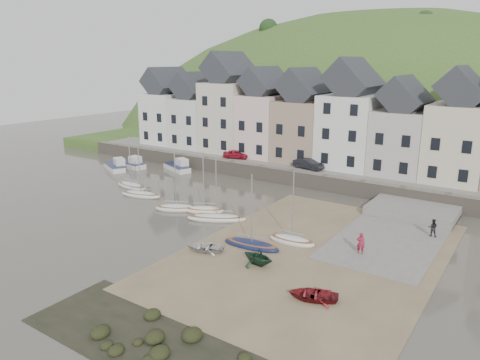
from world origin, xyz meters
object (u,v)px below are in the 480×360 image
Objects in this scene: person_red at (361,243)px; rowboat_red at (313,294)px; person_dark at (433,228)px; sailboat_0 at (132,186)px; car_right at (308,164)px; car_left at (236,154)px; rowboat_green at (258,256)px; rowboat_white at (205,247)px.

rowboat_red is at bearing 76.05° from person_red.
sailboat_0 is at bearing -5.13° from person_dark.
person_red reaches higher than rowboat_red.
car_right is (-12.92, 25.84, 1.86)m from rowboat_red.
car_right reaches higher than rowboat_red.
car_left is at bearing -49.55° from person_red.
car_left is at bearing -32.68° from person_dark.
sailboat_0 is 4.08× the size of person_dark.
person_red is at bearing 159.34° from rowboat_red.
person_red is 1.11× the size of person_dark.
rowboat_green is at bearing -21.47° from sailboat_0.
rowboat_green is at bearing 42.39° from person_dark.
rowboat_red is 15.64m from person_dark.
sailboat_0 is 2.11× the size of rowboat_white.
rowboat_green is 0.80× the size of rowboat_red.
rowboat_green is (4.73, 0.26, 0.35)m from rowboat_white.
sailboat_0 is 20.88m from rowboat_white.
car_left is (-27.75, 10.71, 1.29)m from person_dark.
sailboat_0 is 2.01× the size of rowboat_red.
rowboat_white is (18.63, -9.44, 0.11)m from sailboat_0.
person_dark is (3.91, 15.13, 0.51)m from rowboat_red.
sailboat_0 is 21.54m from car_right.
rowboat_white is 0.76× the size of car_right.
person_dark is at bearing -131.92° from person_red.
rowboat_green is at bearing 33.74° from person_red.
sailboat_0 is 32.95m from person_dark.
sailboat_0 is 15.37m from car_left.
person_red reaches higher than person_dark.
person_dark is 0.39× the size of car_right.
sailboat_0 reaches higher than rowboat_green.
rowboat_green is 0.64× the size of car_right.
rowboat_green is at bearing 70.35° from rowboat_white.
sailboat_0 is 29.12m from person_red.
car_right is (-13.04, 17.64, 1.27)m from person_red.
car_left is at bearing -157.19° from rowboat_red.
car_right is (-16.84, 10.71, 1.35)m from person_dark.
car_left is at bearing 70.92° from sailboat_0.
car_left is at bearing 99.27° from car_right.
person_dark is (3.80, 6.93, -0.09)m from person_red.
rowboat_white is 27.54m from car_left.
rowboat_white is at bearing -164.20° from car_right.
person_red is at bearing 49.67° from person_dark.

